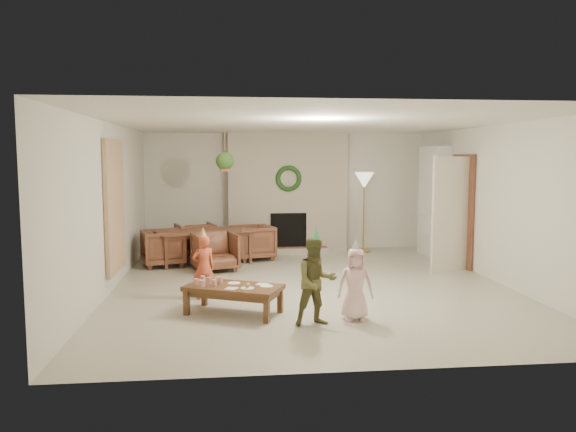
{
  "coord_description": "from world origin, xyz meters",
  "views": [
    {
      "loc": [
        -1.24,
        -8.38,
        1.98
      ],
      "look_at": [
        -0.3,
        0.4,
        1.05
      ],
      "focal_mm": 34.64,
      "sensor_mm": 36.0,
      "label": 1
    }
  ],
  "objects": [
    {
      "name": "cup_b",
      "position": [
        -1.59,
        -1.21,
        0.41
      ],
      "size": [
        0.09,
        0.09,
        0.08
      ],
      "primitive_type": "cylinder",
      "rotation": [
        0.0,
        0.0,
        -0.44
      ],
      "color": "silver",
      "rests_on": "coffee_table_top"
    },
    {
      "name": "dining_chair_left",
      "position": [
        -2.44,
        1.84,
        0.34
      ],
      "size": [
        0.92,
        0.9,
        0.68
      ],
      "primitive_type": "imported",
      "rotation": [
        0.0,
        0.0,
        1.85
      ],
      "color": "brown",
      "rests_on": "floor"
    },
    {
      "name": "books_row_mid",
      "position": [
        2.8,
        2.35,
        0.99
      ],
      "size": [
        0.2,
        0.44,
        0.24
      ],
      "primitive_type": "cube",
      "color": "#25598A",
      "rests_on": "bookshelf_shelf_b"
    },
    {
      "name": "floor",
      "position": [
        0.0,
        0.0,
        0.0
      ],
      "size": [
        7.0,
        7.0,
        0.0
      ],
      "primitive_type": "plane",
      "color": "#B7B29E",
      "rests_on": "ground"
    },
    {
      "name": "floor_lamp_post",
      "position": [
        1.59,
        3.0,
        0.78
      ],
      "size": [
        0.03,
        0.03,
        1.51
      ],
      "primitive_type": "cylinder",
      "color": "gold",
      "rests_on": "floor"
    },
    {
      "name": "door_frame",
      "position": [
        2.96,
        1.2,
        1.02
      ],
      "size": [
        0.05,
        0.86,
        2.04
      ],
      "primitive_type": "cube",
      "color": "brown",
      "rests_on": "floor"
    },
    {
      "name": "child_red",
      "position": [
        -1.6,
        -0.65,
        0.45
      ],
      "size": [
        0.38,
        0.31,
        0.9
      ],
      "primitive_type": "imported",
      "rotation": [
        0.0,
        0.0,
        3.47
      ],
      "color": "#C34929",
      "rests_on": "floor"
    },
    {
      "name": "dining_table",
      "position": [
        -1.7,
        2.06,
        0.31
      ],
      "size": [
        1.95,
        1.42,
        0.61
      ],
      "primitive_type": "imported",
      "rotation": [
        0.0,
        0.0,
        0.28
      ],
      "color": "brown",
      "rests_on": "floor"
    },
    {
      "name": "coffee_leg_fl",
      "position": [
        -1.79,
        -1.44,
        0.16
      ],
      "size": [
        0.09,
        0.09,
        0.31
      ],
      "primitive_type": "cube",
      "rotation": [
        0.0,
        0.0,
        -0.44
      ],
      "color": "brown",
      "rests_on": "floor"
    },
    {
      "name": "cup_f",
      "position": [
        -1.36,
        -1.29,
        0.41
      ],
      "size": [
        0.09,
        0.09,
        0.08
      ],
      "primitive_type": "cylinder",
      "rotation": [
        0.0,
        0.0,
        -0.44
      ],
      "color": "silver",
      "rests_on": "coffee_table_top"
    },
    {
      "name": "wall_back",
      "position": [
        0.0,
        3.5,
        1.25
      ],
      "size": [
        7.0,
        0.0,
        7.0
      ],
      "primitive_type": "plane",
      "rotation": [
        1.57,
        0.0,
        0.0
      ],
      "color": "silver",
      "rests_on": "floor"
    },
    {
      "name": "bookshelf_shelf_c",
      "position": [
        2.82,
        2.3,
        1.25
      ],
      "size": [
        0.3,
        0.92,
        0.03
      ],
      "primitive_type": "cube",
      "color": "white",
      "rests_on": "bookshelf_carcass"
    },
    {
      "name": "plate_c",
      "position": [
        -0.78,
        -1.54,
        0.37
      ],
      "size": [
        0.22,
        0.22,
        0.01
      ],
      "primitive_type": "cylinder",
      "rotation": [
        0.0,
        0.0,
        -0.44
      ],
      "color": "white",
      "rests_on": "coffee_table_top"
    },
    {
      "name": "napkin_left",
      "position": [
        -1.22,
        -1.62,
        0.37
      ],
      "size": [
        0.18,
        0.18,
        0.01
      ],
      "primitive_type": "cube",
      "rotation": [
        0.0,
        0.0,
        -0.44
      ],
      "color": "#EEAFC7",
      "rests_on": "coffee_table_top"
    },
    {
      "name": "party_hat_plaid",
      "position": [
        -0.23,
        -2.02,
        1.09
      ],
      "size": [
        0.15,
        0.15,
        0.17
      ],
      "primitive_type": "cone",
      "rotation": [
        0.0,
        0.0,
        -0.2
      ],
      "color": "#47A768",
      "rests_on": "child_plaid"
    },
    {
      "name": "hanging_plant_foliage",
      "position": [
        -1.3,
        1.5,
        1.92
      ],
      "size": [
        0.32,
        0.32,
        0.32
      ],
      "primitive_type": "sphere",
      "color": "#264A18",
      "rests_on": "hanging_plant_pot"
    },
    {
      "name": "party_hat_red",
      "position": [
        -1.6,
        -0.65,
        0.94
      ],
      "size": [
        0.13,
        0.13,
        0.17
      ],
      "primitive_type": "cone",
      "rotation": [
        0.0,
        0.0,
        -0.02
      ],
      "color": "gold",
      "rests_on": "child_red"
    },
    {
      "name": "fireplace_wreath",
      "position": [
        0.0,
        3.07,
        1.55
      ],
      "size": [
        0.54,
        0.1,
        0.54
      ],
      "primitive_type": "torus",
      "rotation": [
        1.57,
        0.0,
        0.0
      ],
      "color": "#194219",
      "rests_on": "fireplace_mass"
    },
    {
      "name": "bookshelf_shelf_d",
      "position": [
        2.82,
        2.3,
        1.65
      ],
      "size": [
        0.3,
        0.92,
        0.03
      ],
      "primitive_type": "cube",
      "color": "white",
      "rests_on": "bookshelf_carcass"
    },
    {
      "name": "plate_a",
      "position": [
        -1.19,
        -1.33,
        0.37
      ],
      "size": [
        0.22,
        0.22,
        0.01
      ],
      "primitive_type": "cylinder",
      "rotation": [
        0.0,
        0.0,
        -0.44
      ],
      "color": "white",
      "rests_on": "coffee_table_top"
    },
    {
      "name": "child_plaid",
      "position": [
        -0.23,
        -2.02,
        0.53
      ],
      "size": [
        0.57,
        0.47,
        1.05
      ],
      "primitive_type": "imported",
      "rotation": [
        0.0,
        0.0,
        0.15
      ],
      "color": "brown",
      "rests_on": "floor"
    },
    {
      "name": "coffee_leg_br",
      "position": [
        -0.6,
        -1.46,
        0.16
      ],
      "size": [
        0.09,
        0.09,
        0.31
      ],
      "primitive_type": "cube",
      "rotation": [
        0.0,
        0.0,
        -0.44
      ],
      "color": "brown",
      "rests_on": "floor"
    },
    {
      "name": "coffee_leg_fr",
      "position": [
        -0.8,
        -1.9,
        0.16
      ],
      "size": [
        0.09,
        0.09,
        0.31
      ],
      "primitive_type": "cube",
      "rotation": [
        0.0,
        0.0,
        -0.44
      ],
      "color": "brown",
      "rests_on": "floor"
    },
    {
      "name": "ceiling",
      "position": [
        0.0,
        0.0,
        2.5
      ],
      "size": [
        7.0,
        7.0,
        0.0
      ],
      "primitive_type": "plane",
      "rotation": [
        3.14,
        0.0,
        0.0
      ],
      "color": "white",
      "rests_on": "wall_back"
    },
    {
      "name": "wall_front",
      "position": [
        0.0,
        -3.5,
        1.25
      ],
      "size": [
        7.0,
        0.0,
        7.0
      ],
      "primitive_type": "plane",
      "rotation": [
        -1.57,
        0.0,
        0.0
      ],
      "color": "silver",
      "rests_on": "floor"
    },
    {
      "name": "napkin_right",
      "position": [
        -0.83,
        -1.43,
        0.37
      ],
      "size": [
        0.18,
        0.18,
        0.01
      ],
      "primitive_type": "cube",
      "rotation": [
        0.0,
        0.0,
        -0.44
      ],
      "color": "#EEAFC7",
      "rests_on": "coffee_table_top"
    },
    {
      "name": "cup_a",
      "position": [
        -1.67,
        -1.38,
        0.41
      ],
      "size": [
        0.09,
        0.09,
        0.08
      ],
      "primitive_type": "cylinder",
      "rotation": [
        0.0,
        0.0,
        -0.44
      ],
      "color": "silver",
      "rests_on": "coffee_table_top"
    },
    {
      "name": "child_pink",
      "position": [
        0.28,
        -1.86,
        0.44
      ],
      "size": [
        0.47,
        0.33,
        0.89
      ],
      "primitive_type": "imported",
      "rotation": [
        0.0,
        0.0,
        -0.13
      ],
      "color": "#FAC8C9",
      "rests_on": "floor"
    },
    {
      "name": "wall_left",
      "position": [
        -3.0,
        0.0,
        1.25
      ],
      "size": [
        0.0,
        7.0,
        7.0
      ],
      "primitive_type": "plane",
      "rotation": [
        1.57,
        0.0,
        1.57
      ],
      "color": "silver",
      "rests_on": "floor"
    },
    {
      "name": "hanging_plant_pot",
      "position": [
        -1.3,
        1.5,
        1.8
      ],
      "size": [
        0.16,
        0.16,
        0.12
      ],
      "primitive_type": "cylinder",
      "color": "#AD4437",
      "rests_on": "hanging_plant_cord"
    },
    {
      "name": "hanging_plant_cord",
      "position": [
        -1.3,
        1.5,
        2.15
      ],
      "size": [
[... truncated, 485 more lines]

